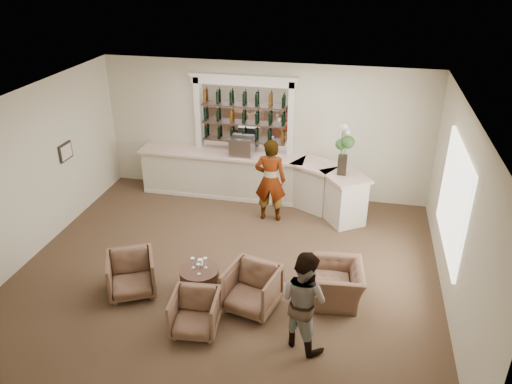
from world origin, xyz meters
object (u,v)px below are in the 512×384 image
armchair_right (252,289)px  guest (303,300)px  bar_counter (254,178)px  armchair_far (337,283)px  flower_vase (344,146)px  espresso_machine (242,146)px  armchair_center (195,313)px  sommelier (270,180)px  cocktail_table (200,281)px  armchair_left (131,274)px

armchair_right → guest: bearing=-22.0°
bar_counter → armchair_right: 4.15m
armchair_far → flower_vase: bearing=176.5°
bar_counter → espresso_machine: size_ratio=10.64×
armchair_center → armchair_right: bearing=38.9°
bar_counter → armchair_far: 4.18m
flower_vase → espresso_machine: bearing=166.4°
armchair_center → espresso_machine: size_ratio=1.42×
bar_counter → flower_vase: size_ratio=4.94×
armchair_far → flower_vase: 3.29m
sommelier → flower_vase: bearing=-171.1°
armchair_center → flower_vase: bearing=59.0°
bar_counter → cocktail_table: (-0.15, -3.85, -0.32)m
guest → espresso_machine: (-2.12, 4.76, 0.53)m
cocktail_table → sommelier: 3.15m
bar_counter → espresso_machine: 0.86m
armchair_left → armchair_right: armchair_right is taller
cocktail_table → armchair_far: size_ratio=0.70×
cocktail_table → armchair_center: (0.24, -0.97, 0.10)m
cocktail_table → sommelier: (0.72, 2.98, 0.72)m
guest → armchair_center: bearing=34.3°
armchair_right → espresso_machine: espresso_machine is taller
espresso_machine → cocktail_table: bearing=-87.1°
bar_counter → sommelier: (0.57, -0.86, 0.39)m
flower_vase → sommelier: bearing=-168.8°
armchair_far → flower_vase: size_ratio=0.87×
sommelier → armchair_left: bearing=56.8°
cocktail_table → guest: guest is taller
armchair_left → flower_vase: flower_vase is taller
bar_counter → armchair_center: bearing=-88.9°
guest → armchair_far: guest is taller
armchair_far → espresso_machine: (-2.58, 3.52, 1.05)m
bar_counter → armchair_left: bar_counter is taller
armchair_left → armchair_center: size_ratio=1.10×
cocktail_table → flower_vase: flower_vase is taller
armchair_left → armchair_right: size_ratio=0.97×
bar_counter → espresso_machine: bearing=174.4°
cocktail_table → armchair_center: bearing=-76.1°
sommelier → armchair_far: (1.71, -2.63, -0.64)m
cocktail_table → armchair_left: armchair_left is taller
armchair_right → espresso_machine: 4.35m
guest → armchair_far: bearing=-78.7°
guest → armchair_center: guest is taller
armchair_right → armchair_far: size_ratio=0.86×
cocktail_table → armchair_right: (1.01, -0.21, 0.14)m
armchair_left → espresso_machine: size_ratio=1.56×
bar_counter → sommelier: bearing=-56.6°
flower_vase → cocktail_table: bearing=-124.5°
bar_counter → cocktail_table: bar_counter is taller
bar_counter → armchair_left: bearing=-108.3°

